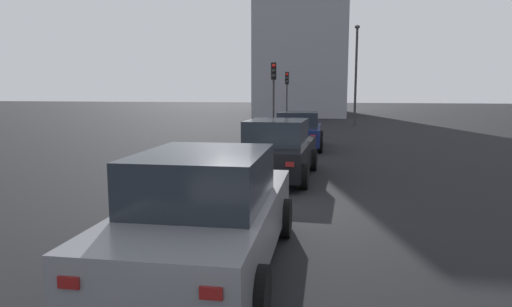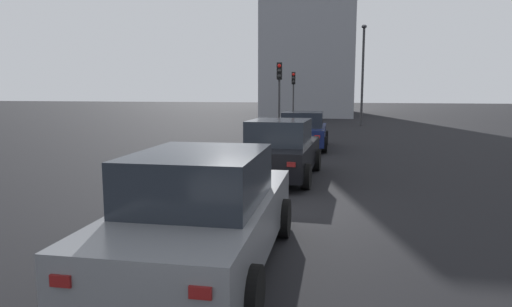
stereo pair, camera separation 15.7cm
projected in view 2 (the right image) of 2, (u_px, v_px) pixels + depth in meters
ground_plane at (265, 212)px, 9.21m from camera, size 160.00×160.00×0.20m
car_navy_lead at (303, 131)px, 18.49m from camera, size 4.19×2.16×1.53m
car_black_second at (280, 150)px, 12.23m from camera, size 4.34×2.06×1.62m
car_grey_third at (204, 213)px, 5.97m from camera, size 4.63×2.09×1.63m
traffic_light_near_left at (293, 86)px, 32.79m from camera, size 0.32×0.30×3.75m
traffic_light_near_right at (279, 83)px, 23.72m from camera, size 0.32×0.30×3.88m
street_lamp_kerbside at (363, 66)px, 29.99m from camera, size 0.56×0.36×6.76m
building_facade_left at (313, 24)px, 44.34m from camera, size 14.75×8.28×17.90m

